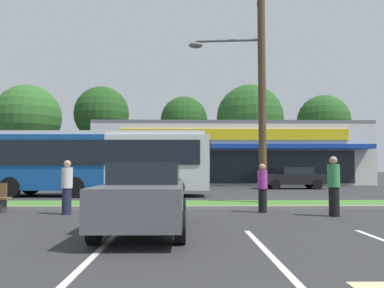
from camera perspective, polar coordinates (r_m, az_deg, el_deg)
name	(u,v)px	position (r m, az deg, el deg)	size (l,w,h in m)	color
grass_median	(211,204)	(14.91, 2.87, -8.83)	(56.00, 2.20, 0.12)	#427A2D
curb_lip	(214,208)	(13.69, 3.21, -9.31)	(56.00, 0.24, 0.12)	gray
parking_stripe_0	(88,261)	(6.50, -15.04, -16.28)	(0.12, 4.80, 0.01)	silver
parking_stripe_1	(269,254)	(6.90, 11.28, -15.58)	(0.12, 4.80, 0.01)	silver
storefront_building	(226,155)	(37.28, 5.05, -1.61)	(22.96, 13.85, 5.27)	beige
tree_far_left	(28,118)	(49.47, -22.97, 3.58)	(7.69, 7.69, 11.12)	#473323
tree_left	(102,114)	(46.19, -13.12, 4.31)	(6.30, 6.30, 10.79)	#473323
tree_mid_left	(184,120)	(46.53, -1.18, 3.52)	(5.61, 5.61, 9.92)	#473323
tree_mid	(250,118)	(46.34, 8.49, 3.78)	(7.85, 7.85, 11.18)	#473323
tree_mid_right	(324,121)	(50.42, 18.76, 3.15)	(6.45, 6.45, 10.32)	#473323
utility_pole	(258,81)	(15.62, 9.64, 9.11)	(3.06, 2.40, 9.01)	#4C3826
city_bus	(99,161)	(20.39, -13.53, -2.49)	(11.32, 2.81, 3.25)	#144793
car_0	(293,178)	(27.46, 14.67, -4.79)	(4.48, 1.96, 1.47)	black
car_1	(79,178)	(27.53, -16.28, -4.79)	(4.62, 1.89, 1.44)	black
car_5	(146,196)	(9.10, -6.83, -7.55)	(1.86, 4.74, 1.57)	#515459
pedestrian_near_bench	(334,186)	(12.43, 20.09, -5.82)	(0.36, 0.36, 1.79)	black
pedestrian_by_pole	(262,188)	(12.87, 10.31, -6.36)	(0.32, 0.32, 1.58)	black
pedestrian_mid	(67,187)	(12.75, -17.89, -6.04)	(0.34, 0.34, 1.68)	#1E2338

